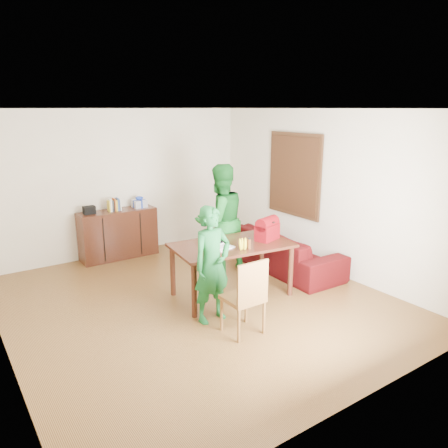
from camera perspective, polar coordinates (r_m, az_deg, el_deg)
room at (r=6.08m, az=-4.18°, el=1.58°), size 5.20×5.70×2.90m
table at (r=6.36m, az=1.02°, el=-3.48°), size 1.81×1.17×0.80m
chair at (r=5.48m, az=2.54°, el=-11.33°), size 0.45×0.43×0.98m
person_near at (r=5.61m, az=-1.57°, el=-5.31°), size 0.59×0.42×1.53m
person_far at (r=7.13m, az=-0.50°, el=0.45°), size 0.90×0.71×1.85m
laptop at (r=6.12m, az=-0.20°, el=-2.81°), size 0.35×0.29×0.22m
bananas at (r=6.06m, az=2.47°, el=-3.10°), size 0.20×0.15×0.07m
bottle at (r=6.10m, az=3.29°, el=-2.55°), size 0.06×0.06×0.16m
red_bag at (r=6.52m, az=5.67°, el=-0.89°), size 0.42×0.32×0.28m
sofa at (r=7.63m, az=7.79°, el=-3.38°), size 0.93×2.26×0.65m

